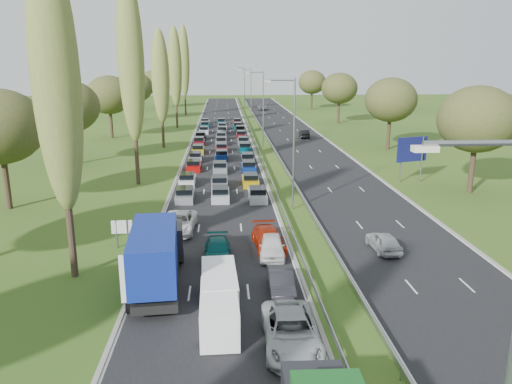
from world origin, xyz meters
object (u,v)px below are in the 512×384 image
object	(u,v)px
info_sign	(122,230)
blue_lorry	(157,256)
direction_sign	(412,151)
near_car_2	(179,223)
white_van_front	(219,310)
white_van_rear	(219,286)

from	to	relation	value
info_sign	blue_lorry	bearing A→B (deg)	-63.58
direction_sign	blue_lorry	bearing A→B (deg)	-134.40
near_car_2	white_van_front	distance (m)	15.64
near_car_2	white_van_rear	xyz separation A→B (m)	(3.35, -12.48, 0.23)
near_car_2	white_van_rear	world-z (taller)	white_van_rear
white_van_front	near_car_2	bearing A→B (deg)	101.25
white_van_rear	direction_sign	bearing A→B (deg)	50.16
blue_lorry	info_sign	world-z (taller)	blue_lorry
info_sign	white_van_front	bearing A→B (deg)	-58.99
near_car_2	white_van_front	xyz separation A→B (m)	(3.36, -15.28, 0.22)
near_car_2	direction_sign	size ratio (longest dim) A/B	1.06
near_car_2	white_van_front	size ratio (longest dim) A/B	1.13
white_van_rear	near_car_2	bearing A→B (deg)	102.61
blue_lorry	white_van_rear	size ratio (longest dim) A/B	1.90
white_van_front	white_van_rear	size ratio (longest dim) A/B	0.99
near_car_2	direction_sign	bearing A→B (deg)	35.82
white_van_front	white_van_rear	xyz separation A→B (m)	(-0.01, 2.80, 0.01)
blue_lorry	direction_sign	world-z (taller)	direction_sign
white_van_front	white_van_rear	distance (m)	2.80
blue_lorry	direction_sign	xyz separation A→B (m)	(25.37, 25.91, 1.54)
white_van_front	info_sign	size ratio (longest dim) A/B	2.31
near_car_2	info_sign	size ratio (longest dim) A/B	2.62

